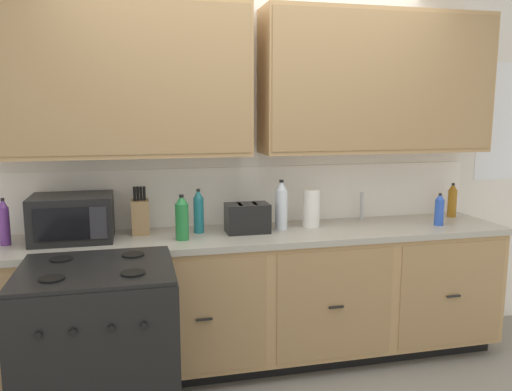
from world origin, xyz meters
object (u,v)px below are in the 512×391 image
object	(u,v)px
bottle_amber	(452,200)
stove_range	(100,356)
microwave	(72,218)
bottle_blue	(439,210)
bottle_violet	(4,222)
bottle_green	(182,218)
bottle_teal	(199,211)
toaster	(247,218)
paper_towel_roll	(311,208)
knife_block	(140,216)
bottle_clear	(281,205)

from	to	relation	value
bottle_amber	stove_range	bearing A→B (deg)	-162.72
microwave	bottle_blue	size ratio (longest dim) A/B	2.13
microwave	stove_range	bearing A→B (deg)	-75.75
bottle_violet	bottle_green	xyz separation A→B (m)	(1.03, -0.11, -0.00)
bottle_amber	bottle_teal	size ratio (longest dim) A/B	0.88
microwave	toaster	bearing A→B (deg)	-2.18
toaster	paper_towel_roll	bearing A→B (deg)	7.23
knife_block	paper_towel_roll	distance (m)	1.14
bottle_teal	bottle_blue	bearing A→B (deg)	-5.73
bottle_green	bottle_amber	bearing A→B (deg)	6.48
bottle_amber	bottle_blue	size ratio (longest dim) A/B	1.13
stove_range	microwave	size ratio (longest dim) A/B	1.98
microwave	bottle_green	size ratio (longest dim) A/B	1.71
stove_range	bottle_blue	world-z (taller)	bottle_blue
stove_range	paper_towel_roll	xyz separation A→B (m)	(1.37, 0.71, 0.57)
bottle_amber	microwave	bearing A→B (deg)	-178.06
knife_block	bottle_blue	bearing A→B (deg)	-6.29
paper_towel_roll	bottle_blue	size ratio (longest dim) A/B	1.15
toaster	bottle_violet	xyz separation A→B (m)	(-1.46, 0.02, 0.04)
bottle_amber	bottle_blue	distance (m)	0.35
knife_block	bottle_clear	world-z (taller)	bottle_clear
bottle_blue	paper_towel_roll	bearing A→B (deg)	169.56
stove_range	paper_towel_roll	bearing A→B (deg)	27.29
microwave	bottle_clear	distance (m)	1.32
bottle_teal	bottle_violet	bearing A→B (deg)	-177.69
toaster	bottle_teal	bearing A→B (deg)	168.73
stove_range	knife_block	world-z (taller)	knife_block
paper_towel_roll	bottle_clear	distance (m)	0.23
bottle_blue	bottle_teal	bearing A→B (deg)	174.27
bottle_clear	toaster	bearing A→B (deg)	-172.60
microwave	paper_towel_roll	xyz separation A→B (m)	(1.55, 0.02, -0.01)
toaster	knife_block	world-z (taller)	knife_block
microwave	toaster	world-z (taller)	microwave
bottle_violet	microwave	bearing A→B (deg)	3.92
bottle_green	bottle_teal	distance (m)	0.20
knife_block	paper_towel_roll	size ratio (longest dim) A/B	1.19
stove_range	toaster	world-z (taller)	toaster
toaster	paper_towel_roll	size ratio (longest dim) A/B	1.08
microwave	bottle_green	bearing A→B (deg)	-12.12
bottle_teal	microwave	bearing A→B (deg)	-178.48
toaster	stove_range	bearing A→B (deg)	-144.52
microwave	knife_block	xyz separation A→B (m)	(0.40, 0.08, -0.02)
bottle_amber	paper_towel_roll	bearing A→B (deg)	-176.30
toaster	bottle_blue	size ratio (longest dim) A/B	1.24
paper_towel_roll	bottle_green	distance (m)	0.91
microwave	paper_towel_roll	world-z (taller)	microwave
bottle_blue	bottle_teal	size ratio (longest dim) A/B	0.78
microwave	bottle_clear	xyz separation A→B (m)	(1.32, -0.01, 0.02)
bottle_amber	bottle_blue	world-z (taller)	bottle_amber
microwave	bottle_amber	world-z (taller)	microwave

